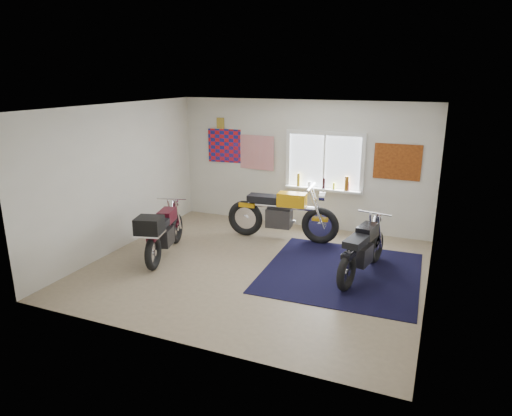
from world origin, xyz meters
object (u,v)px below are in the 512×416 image
at_px(navy_rug, 341,272).
at_px(black_chrome_bike, 362,251).
at_px(yellow_triumph, 281,215).
at_px(maroon_tourer, 162,232).

height_order(navy_rug, black_chrome_bike, black_chrome_bike).
bearing_deg(navy_rug, black_chrome_bike, 3.80).
xyz_separation_m(navy_rug, yellow_triumph, (-1.48, 1.15, 0.50)).
xyz_separation_m(navy_rug, maroon_tourer, (-3.11, -0.62, 0.49)).
xyz_separation_m(yellow_triumph, maroon_tourer, (-1.63, -1.77, -0.01)).
bearing_deg(yellow_triumph, navy_rug, -42.51).
bearing_deg(maroon_tourer, yellow_triumph, -57.79).
xyz_separation_m(yellow_triumph, black_chrome_bike, (1.80, -1.13, -0.08)).
distance_m(navy_rug, black_chrome_bike, 0.53).
relative_size(yellow_triumph, maroon_tourer, 1.21).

